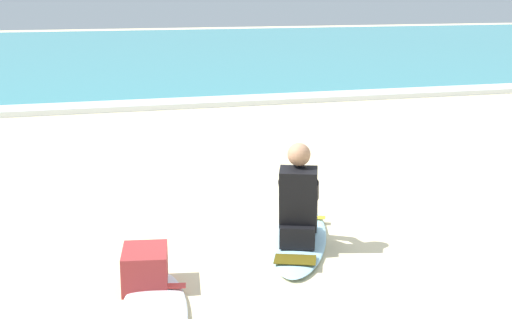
% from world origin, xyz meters
% --- Properties ---
extents(ground_plane, '(80.00, 80.00, 0.00)m').
position_xyz_m(ground_plane, '(0.00, 0.00, 0.00)').
color(ground_plane, beige).
extents(sea, '(80.00, 28.00, 0.10)m').
position_xyz_m(sea, '(0.00, 21.96, 0.05)').
color(sea, teal).
rests_on(sea, ground).
extents(breaking_foam, '(80.00, 0.90, 0.11)m').
position_xyz_m(breaking_foam, '(0.00, 8.26, 0.06)').
color(breaking_foam, white).
rests_on(breaking_foam, ground).
extents(surfboard_main, '(1.29, 2.06, 0.08)m').
position_xyz_m(surfboard_main, '(0.13, -0.31, 0.04)').
color(surfboard_main, '#9ED1E5').
rests_on(surfboard_main, ground).
extents(surfer_seated, '(0.57, 0.77, 0.95)m').
position_xyz_m(surfer_seated, '(0.06, -0.46, 0.44)').
color(surfer_seated, black).
rests_on(surfer_seated, surfboard_main).
extents(beach_bag, '(0.44, 0.54, 0.32)m').
position_xyz_m(beach_bag, '(-1.44, -0.93, 0.16)').
color(beach_bag, maroon).
rests_on(beach_bag, ground).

